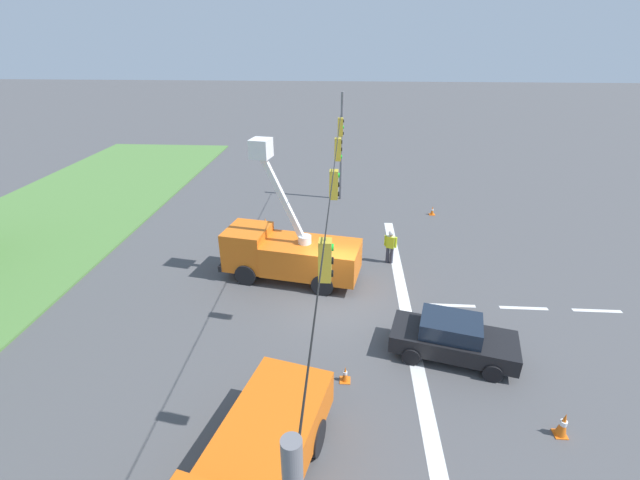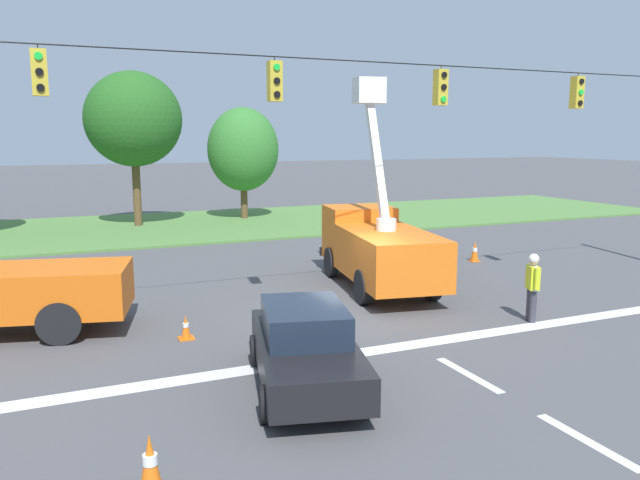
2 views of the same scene
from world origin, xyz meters
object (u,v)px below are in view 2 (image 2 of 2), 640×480
tree_centre (133,120)px  road_worker (533,283)px  traffic_cone_foreground_right (186,327)px  traffic_cone_mid_left (447,256)px  tree_east (243,150)px  sedan_black (305,347)px  traffic_cone_foreground_left (150,463)px  traffic_cone_near_bucket (475,251)px  utility_truck_bucket_lift (377,243)px

tree_centre → road_worker: size_ratio=4.51×
traffic_cone_foreground_right → traffic_cone_mid_left: (10.59, 4.70, 0.07)m
tree_centre → traffic_cone_mid_left: size_ratio=11.31×
tree_centre → tree_east: (5.99, 0.71, -1.58)m
tree_centre → sedan_black: size_ratio=1.74×
sedan_black → traffic_cone_foreground_left: bearing=-142.6°
traffic_cone_foreground_right → traffic_cone_near_bucket: (11.97, 4.84, 0.12)m
traffic_cone_foreground_right → tree_centre: bearing=85.7°
utility_truck_bucket_lift → traffic_cone_mid_left: (4.00, 1.94, -1.05)m
traffic_cone_foreground_right → traffic_cone_near_bucket: 12.91m
tree_east → traffic_cone_foreground_right: bearing=-110.4°
tree_east → road_worker: tree_east is taller
traffic_cone_mid_left → road_worker: bearing=-107.6°
tree_centre → sedan_black: (0.03, -23.09, -4.77)m
utility_truck_bucket_lift → traffic_cone_foreground_right: bearing=-157.3°
road_worker → traffic_cone_foreground_left: 10.97m
utility_truck_bucket_lift → traffic_cone_near_bucket: 5.85m
sedan_black → road_worker: bearing=13.2°
road_worker → traffic_cone_foreground_left: bearing=-158.1°
road_worker → sedan_black: bearing=-166.8°
traffic_cone_foreground_left → tree_east: bearing=70.7°
utility_truck_bucket_lift → sedan_black: utility_truck_bucket_lift is taller
traffic_cone_mid_left → traffic_cone_near_bucket: bearing=5.9°
tree_east → traffic_cone_foreground_right: 21.70m
tree_east → utility_truck_bucket_lift: size_ratio=0.95×
tree_centre → utility_truck_bucket_lift: (5.13, -16.58, -4.16)m
sedan_black → traffic_cone_foreground_right: bearing=111.8°
utility_truck_bucket_lift → traffic_cone_mid_left: bearing=25.9°
tree_east → traffic_cone_mid_left: size_ratio=8.96×
road_worker → traffic_cone_near_bucket: 7.85m
traffic_cone_foreground_left → tree_centre: bearing=82.9°
traffic_cone_foreground_right → traffic_cone_mid_left: traffic_cone_mid_left is taller
road_worker → tree_centre: bearing=107.9°
traffic_cone_foreground_left → road_worker: bearing=21.9°
tree_east → sedan_black: tree_east is taller
tree_east → utility_truck_bucket_lift: utility_truck_bucket_lift is taller
sedan_black → traffic_cone_foreground_left: size_ratio=5.58×
road_worker → traffic_cone_foreground_right: size_ratio=3.01×
tree_east → traffic_cone_mid_left: bearing=-78.4°
traffic_cone_mid_left → tree_east: bearing=101.6°
utility_truck_bucket_lift → traffic_cone_foreground_left: (-8.33, -8.98, -0.99)m
utility_truck_bucket_lift → traffic_cone_mid_left: size_ratio=9.42×
tree_centre → utility_truck_bucket_lift: 17.85m
tree_centre → sedan_black: tree_centre is taller
utility_truck_bucket_lift → sedan_black: size_ratio=1.45×
traffic_cone_foreground_right → traffic_cone_near_bucket: bearing=22.0°
traffic_cone_foreground_left → traffic_cone_near_bucket: (13.71, 11.06, -0.01)m
sedan_black → traffic_cone_mid_left: sedan_black is taller
sedan_black → road_worker: size_ratio=2.60×
utility_truck_bucket_lift → tree_centre: bearing=107.2°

